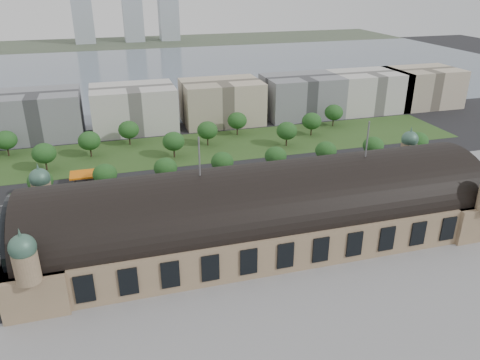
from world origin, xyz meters
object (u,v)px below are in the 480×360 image
object	(u,v)px
traffic_car_6	(389,179)
bus_mid	(272,193)
parked_car_2	(37,234)
parked_car_5	(164,220)
bus_west	(216,203)
traffic_car_1	(10,212)
bus_east	(261,196)
petrol_station	(91,174)
parked_car_1	(86,229)
parked_car_4	(81,226)
parked_car_0	(86,231)
traffic_car_5	(298,174)
traffic_car_3	(153,201)
traffic_car_2	(59,221)
parked_car_3	(89,230)
parked_car_6	(196,216)

from	to	relation	value
traffic_car_6	bus_mid	bearing A→B (deg)	-94.69
parked_car_2	parked_car_5	bearing A→B (deg)	63.74
bus_west	traffic_car_1	bearing A→B (deg)	82.33
parked_car_2	bus_mid	size ratio (longest dim) A/B	0.45
bus_west	bus_east	size ratio (longest dim) A/B	0.94
parked_car_2	bus_mid	xyz separation A→B (m)	(85.28, 6.52, 0.92)
bus_east	bus_mid	bearing A→B (deg)	-77.61
petrol_station	parked_car_1	size ratio (longest dim) A/B	2.39
parked_car_4	bus_west	world-z (taller)	bus_west
parked_car_0	bus_west	bearing A→B (deg)	65.31
traffic_car_5	parked_car_0	xyz separation A→B (m)	(-87.84, -25.56, -0.06)
traffic_car_5	bus_mid	xyz separation A→B (m)	(-18.03, -17.13, 1.01)
traffic_car_3	bus_mid	bearing A→B (deg)	-104.94
parked_car_4	parked_car_0	bearing A→B (deg)	-7.83
traffic_car_1	parked_car_2	world-z (taller)	traffic_car_1
parked_car_2	bus_east	size ratio (longest dim) A/B	0.42
traffic_car_2	parked_car_2	distance (m)	10.28
petrol_station	traffic_car_5	size ratio (longest dim) A/B	3.19
traffic_car_3	bus_west	distance (m)	24.31
parked_car_3	parked_car_5	world-z (taller)	parked_car_3
parked_car_2	traffic_car_6	bearing A→B (deg)	69.33
traffic_car_2	traffic_car_6	world-z (taller)	traffic_car_2
parked_car_1	parked_car_5	size ratio (longest dim) A/B	1.25
parked_car_0	bus_west	xyz separation A→B (m)	(46.66, 6.13, 1.10)
parked_car_3	bus_east	size ratio (longest dim) A/B	0.35
petrol_station	bus_west	distance (m)	58.86
traffic_car_1	parked_car_4	bearing A→B (deg)	-118.94
traffic_car_3	bus_mid	size ratio (longest dim) A/B	0.42
bus_west	parked_car_6	bearing A→B (deg)	127.13
parked_car_6	bus_mid	world-z (taller)	bus_mid
parked_car_1	traffic_car_2	bearing A→B (deg)	-171.15
parked_car_1	bus_west	world-z (taller)	bus_west
parked_car_3	bus_east	distance (m)	64.23
traffic_car_2	parked_car_4	size ratio (longest dim) A/B	1.29
traffic_car_2	parked_car_2	size ratio (longest dim) A/B	0.92
traffic_car_1	bus_east	size ratio (longest dim) A/B	0.37
parked_car_4	parked_car_5	size ratio (longest dim) A/B	0.85
traffic_car_3	bus_east	distance (m)	41.23
parked_car_2	bus_east	world-z (taller)	bus_east
bus_mid	bus_east	xyz separation A→B (m)	(-5.08, -1.40, 0.13)
parked_car_6	traffic_car_5	bearing A→B (deg)	86.92
parked_car_6	parked_car_2	bearing A→B (deg)	-121.45
traffic_car_6	bus_east	world-z (taller)	bus_east
parked_car_0	parked_car_5	xyz separation A→B (m)	(26.21, 0.00, -0.01)
traffic_car_5	bus_mid	bearing A→B (deg)	131.60
traffic_car_5	parked_car_5	distance (m)	66.72
traffic_car_1	bus_mid	size ratio (longest dim) A/B	0.40
petrol_station	bus_mid	bearing A→B (deg)	-27.81
traffic_car_1	traffic_car_3	world-z (taller)	traffic_car_1
traffic_car_3	parked_car_0	bearing A→B (deg)	118.12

